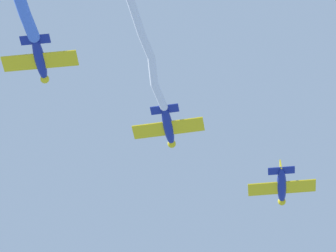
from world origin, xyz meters
The scene contains 3 objects.
airplane_left_wing centered at (-13.30, -2.92, 56.72)m, with size 6.13×4.71×1.52m.
airplane_right_wing centered at (-24.67, -6.95, 56.97)m, with size 6.08×4.70×1.52m.
airplane_slot centered at (-36.05, -10.98, 57.22)m, with size 6.13×4.71×1.52m.
Camera 1 is at (-34.11, -46.07, 6.57)m, focal length 82.22 mm.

